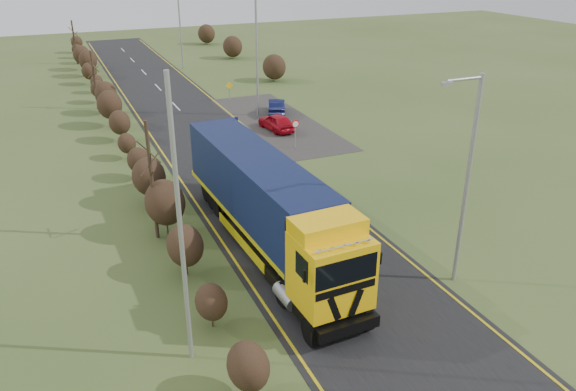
# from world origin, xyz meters

# --- Properties ---
(ground) EXTENTS (160.00, 160.00, 0.00)m
(ground) POSITION_xyz_m (0.00, 0.00, 0.00)
(ground) COLOR #3A4E21
(ground) RESTS_ON ground
(road) EXTENTS (8.00, 120.00, 0.02)m
(road) POSITION_xyz_m (0.00, 10.00, 0.01)
(road) COLOR black
(road) RESTS_ON ground
(layby) EXTENTS (6.00, 18.00, 0.02)m
(layby) POSITION_xyz_m (6.50, 20.00, 0.01)
(layby) COLOR #302E2B
(layby) RESTS_ON ground
(lane_markings) EXTENTS (7.52, 116.00, 0.01)m
(lane_markings) POSITION_xyz_m (0.00, 9.69, 0.03)
(lane_markings) COLOR gold
(lane_markings) RESTS_ON road
(hedgerow) EXTENTS (2.24, 102.04, 6.05)m
(hedgerow) POSITION_xyz_m (-6.00, 7.89, 1.62)
(hedgerow) COLOR black
(hedgerow) RESTS_ON ground
(lorry) EXTENTS (3.18, 15.97, 4.42)m
(lorry) POSITION_xyz_m (-1.87, 0.79, 2.51)
(lorry) COLOR black
(lorry) RESTS_ON ground
(car_red_hatchback) EXTENTS (2.03, 4.03, 1.32)m
(car_red_hatchback) POSITION_xyz_m (5.66, 17.96, 0.66)
(car_red_hatchback) COLOR #AA0816
(car_red_hatchback) RESTS_ON ground
(car_blue_sedan) EXTENTS (2.71, 4.12, 1.28)m
(car_blue_sedan) POSITION_xyz_m (7.43, 22.23, 0.64)
(car_blue_sedan) COLOR #090E33
(car_blue_sedan) RESTS_ON ground
(streetlight_near) EXTENTS (1.92, 0.18, 9.03)m
(streetlight_near) POSITION_xyz_m (4.49, -5.00, 4.97)
(streetlight_near) COLOR #94979A
(streetlight_near) RESTS_ON ground
(streetlight_mid) EXTENTS (2.12, 0.20, 9.99)m
(streetlight_mid) POSITION_xyz_m (5.66, 22.44, 5.54)
(streetlight_mid) COLOR #94979A
(streetlight_mid) RESTS_ON ground
(streetlight_far) EXTENTS (2.00, 0.19, 9.40)m
(streetlight_far) POSITION_xyz_m (4.48, 44.09, 5.19)
(streetlight_far) COLOR #94979A
(streetlight_far) RESTS_ON ground
(left_pole) EXTENTS (0.16, 0.16, 10.18)m
(left_pole) POSITION_xyz_m (-7.20, -5.37, 5.09)
(left_pole) COLOR #94979A
(left_pole) RESTS_ON ground
(speed_sign) EXTENTS (0.58, 0.10, 2.11)m
(speed_sign) POSITION_xyz_m (5.27, 13.45, 1.45)
(speed_sign) COLOR #94979A
(speed_sign) RESTS_ON ground
(warning_board) EXTENTS (0.68, 0.11, 1.78)m
(warning_board) POSITION_xyz_m (5.09, 28.04, 1.07)
(warning_board) COLOR #94979A
(warning_board) RESTS_ON ground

